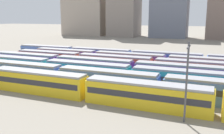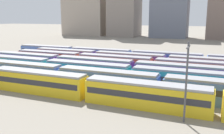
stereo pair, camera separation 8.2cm
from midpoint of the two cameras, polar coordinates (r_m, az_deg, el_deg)
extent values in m
plane|color=gray|center=(62.79, -15.23, -0.57)|extent=(600.00, 600.00, 0.00)
cube|color=yellow|center=(44.04, -16.65, -3.48)|extent=(18.00, 3.00, 3.40)
cube|color=#2D2D33|center=(43.94, -16.68, -2.97)|extent=(17.20, 3.06, 0.90)
cube|color=#939399|center=(43.61, -16.79, -1.10)|extent=(17.60, 2.70, 0.35)
cube|color=yellow|center=(35.61, 7.90, -6.66)|extent=(18.00, 3.00, 3.40)
cube|color=#2D2D33|center=(35.48, 7.92, -6.04)|extent=(17.20, 3.06, 0.90)
cube|color=#939399|center=(35.07, 7.99, -3.75)|extent=(17.60, 2.70, 0.35)
cube|color=#4C70BC|center=(53.21, -20.13, -1.15)|extent=(18.00, 3.00, 3.40)
cube|color=#2D2D33|center=(53.13, -20.16, -0.72)|extent=(17.20, 3.06, 0.90)
cube|color=#939399|center=(52.86, -20.27, 0.83)|extent=(17.60, 2.70, 0.35)
cube|color=#4C70BC|center=(42.95, -1.13, -3.37)|extent=(18.00, 3.00, 3.40)
cube|color=#2D2D33|center=(42.84, -1.14, -2.84)|extent=(17.20, 3.06, 0.90)
cube|color=#939399|center=(42.50, -1.14, -0.92)|extent=(17.60, 2.70, 0.35)
cube|color=teal|center=(61.45, -21.49, 0.39)|extent=(18.00, 3.00, 3.40)
cube|color=#2D2D33|center=(61.38, -21.52, 0.76)|extent=(17.20, 3.06, 0.90)
cube|color=#939399|center=(61.14, -21.62, 2.11)|extent=(17.60, 2.70, 0.35)
cube|color=teal|center=(50.35, -5.76, -1.18)|extent=(18.00, 3.00, 3.40)
cube|color=#2D2D33|center=(50.26, -5.77, -0.73)|extent=(17.20, 3.06, 0.90)
cube|color=#939399|center=(49.97, -5.81, 0.91)|extent=(17.60, 2.70, 0.35)
cube|color=teal|center=(44.82, 16.09, -3.19)|extent=(18.00, 3.00, 3.40)
cube|color=#2D2D33|center=(44.72, 16.12, -2.69)|extent=(17.20, 3.06, 0.90)
cube|color=#939399|center=(44.39, 16.23, -0.85)|extent=(17.60, 2.70, 0.35)
cube|color=#6B429E|center=(65.92, -19.06, 1.27)|extent=(18.00, 3.00, 3.40)
cube|color=#2D2D33|center=(65.85, -19.08, 1.62)|extent=(17.20, 3.06, 0.90)
cube|color=#939399|center=(65.63, -19.17, 2.88)|extent=(17.60, 2.70, 0.35)
cube|color=#6B429E|center=(55.35, -4.21, 0.01)|extent=(18.00, 3.00, 3.40)
cube|color=#2D2D33|center=(55.27, -4.22, 0.42)|extent=(17.20, 3.06, 0.90)
cube|color=#939399|center=(55.00, -4.24, 1.92)|extent=(17.60, 2.70, 0.35)
cube|color=#6B429E|center=(49.96, 15.56, -1.66)|extent=(18.00, 3.00, 3.40)
cube|color=#2D2D33|center=(49.87, 15.59, -1.20)|extent=(17.20, 3.06, 0.90)
cube|color=#939399|center=(49.58, 15.68, 0.45)|extent=(17.60, 2.70, 0.35)
cube|color=#BC4C38|center=(68.06, -14.35, 1.86)|extent=(18.00, 3.00, 3.40)
cube|color=#2D2D33|center=(68.00, -14.36, 2.20)|extent=(17.20, 3.06, 0.90)
cube|color=#939399|center=(67.78, -14.42, 3.42)|extent=(17.60, 2.70, 0.35)
cube|color=#BC4C38|center=(58.82, 0.59, 0.73)|extent=(18.00, 3.00, 3.40)
cube|color=#2D2D33|center=(58.75, 0.59, 1.12)|extent=(17.20, 3.06, 0.90)
cube|color=#939399|center=(58.50, 0.59, 2.54)|extent=(17.60, 2.70, 0.35)
cube|color=#BC4C38|center=(54.79, 19.25, -0.74)|extent=(18.00, 3.00, 3.40)
cube|color=#2D2D33|center=(54.71, 19.28, -0.32)|extent=(17.20, 3.06, 0.90)
cube|color=#939399|center=(54.44, 19.38, 1.19)|extent=(17.60, 2.70, 0.35)
cube|color=#6B429E|center=(71.15, -10.59, 2.43)|extent=(18.00, 3.00, 3.40)
cube|color=#2D2D33|center=(71.09, -10.60, 2.76)|extent=(17.20, 3.06, 0.90)
cube|color=#939399|center=(70.89, -10.64, 3.93)|extent=(17.60, 2.70, 0.35)
cube|color=#6B429E|center=(62.96, 4.01, 1.43)|extent=(18.00, 3.00, 3.40)
cube|color=#2D2D33|center=(62.89, 4.01, 1.79)|extent=(17.20, 3.06, 0.90)
cube|color=#939399|center=(62.66, 4.03, 3.11)|extent=(17.60, 2.70, 0.35)
cube|color=#6B429E|center=(59.83, 21.43, 0.11)|extent=(18.00, 3.00, 3.40)
cube|color=#2D2D33|center=(59.76, 21.46, 0.49)|extent=(17.20, 3.06, 0.90)
cube|color=#939399|center=(59.51, 21.56, 1.88)|extent=(17.60, 2.70, 0.35)
cube|color=#4C70BC|center=(81.38, -14.82, 3.38)|extent=(18.00, 3.00, 3.40)
cube|color=#2D2D33|center=(81.32, -14.84, 3.66)|extent=(17.20, 3.06, 0.90)
cube|color=#939399|center=(81.14, -14.89, 4.69)|extent=(17.60, 2.70, 0.35)
cube|color=#4C70BC|center=(71.60, -2.66, 2.68)|extent=(18.00, 3.00, 3.40)
cube|color=#2D2D33|center=(71.53, -2.67, 3.00)|extent=(17.20, 3.06, 0.90)
cube|color=#939399|center=(71.33, -2.68, 4.16)|extent=(17.60, 2.70, 0.35)
cube|color=#4C70BC|center=(65.91, 12.39, 1.64)|extent=(18.00, 3.00, 3.40)
cube|color=#2D2D33|center=(65.84, 12.40, 1.99)|extent=(17.20, 3.06, 0.90)
cube|color=#939399|center=(65.62, 12.46, 3.25)|extent=(17.60, 2.70, 0.35)
cylinder|color=#4C4C51|center=(30.97, 16.79, -3.56)|extent=(0.24, 0.24, 9.91)
cube|color=#47474C|center=(30.16, 17.27, 4.46)|extent=(0.16, 3.20, 0.16)
cube|color=#A89989|center=(175.01, -6.06, 13.27)|extent=(29.31, 16.66, 36.15)
cube|color=slate|center=(156.28, 13.26, 14.37)|extent=(21.55, 15.39, 42.32)
camera|label=1|loc=(0.04, -89.96, 0.01)|focal=39.70mm
camera|label=2|loc=(0.04, 90.04, -0.01)|focal=39.70mm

